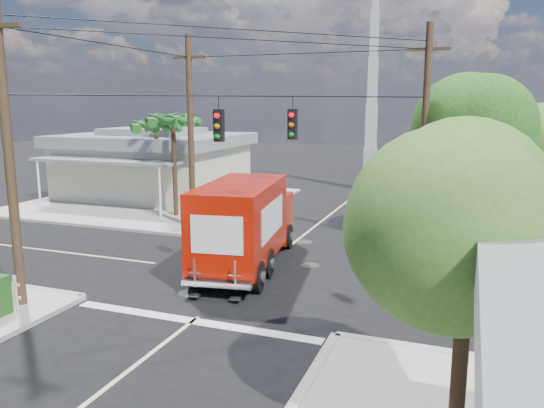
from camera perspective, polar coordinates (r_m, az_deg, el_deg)
The scene contains 13 objects.
ground at distance 18.87m, azimuth -2.15°, elevation -7.64°, with size 120.00×120.00×0.00m, color black.
sidewalk_nw at distance 33.20m, azimuth -12.31°, elevation 0.29°, with size 14.12×14.12×0.14m.
road_markings at distance 17.60m, azimuth -4.01°, elevation -9.03°, with size 32.00×32.00×0.01m.
building_nw at distance 34.81m, azimuth -12.60°, elevation 4.33°, with size 10.80×10.20×4.30m.
radio_tower at distance 37.08m, azimuth 10.69°, elevation 10.08°, with size 0.80×0.80×17.00m.
tree_ne_front at distance 23.31m, azimuth 21.35°, elevation 7.10°, with size 4.21×4.14×6.66m.
tree_ne_back at distance 25.70m, azimuth 27.03°, elevation 5.64°, with size 3.77×3.66×5.82m.
tree_se at distance 9.47m, azimuth 20.58°, elevation -1.59°, with size 3.67×3.54×5.62m.
palm_nw_front at distance 28.03m, azimuth -10.60°, elevation 8.70°, with size 3.01×3.08×5.59m.
palm_nw_back at distance 30.37m, azimuth -12.38°, elevation 8.08°, with size 3.01×3.08×5.19m.
utility_poles at distance 20.06m, azimuth -4.67°, elevation 7.06°, with size 12.00×10.68×9.00m.
vending_boxes at distance 23.32m, azimuth 18.94°, elevation -2.89°, with size 1.90×0.50×1.10m.
delivery_truck at distance 19.41m, azimuth -2.87°, elevation -2.11°, with size 3.32×7.69×3.23m.
Camera 1 is at (6.92, -16.52, 5.95)m, focal length 35.00 mm.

